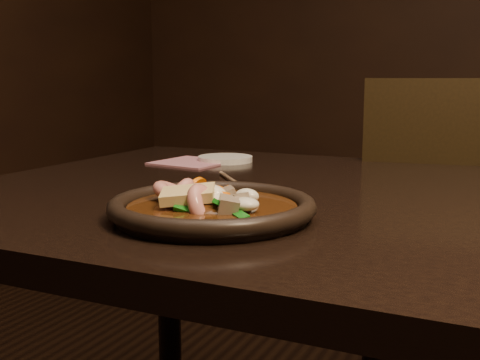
% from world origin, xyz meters
% --- Properties ---
extents(table, '(1.60, 0.90, 0.75)m').
position_xyz_m(table, '(0.00, 0.00, 0.67)').
color(table, black).
rests_on(table, floor).
extents(chair, '(0.50, 0.50, 0.93)m').
position_xyz_m(chair, '(-0.04, 0.57, 0.51)').
color(chair, black).
rests_on(chair, floor).
extents(plate, '(0.27, 0.27, 0.03)m').
position_xyz_m(plate, '(-0.27, -0.23, 0.76)').
color(plate, black).
rests_on(plate, table).
extents(stirfry, '(0.18, 0.16, 0.06)m').
position_xyz_m(stirfry, '(-0.28, -0.23, 0.77)').
color(stirfry, '#351B09').
rests_on(stirfry, plate).
extents(saucer_left, '(0.12, 0.12, 0.01)m').
position_xyz_m(saucer_left, '(-0.50, 0.26, 0.76)').
color(saucer_left, white).
rests_on(saucer_left, table).
extents(chopsticks, '(0.18, 0.21, 0.01)m').
position_xyz_m(chopsticks, '(-0.34, -0.01, 0.75)').
color(chopsticks, tan).
rests_on(chopsticks, table).
extents(napkin, '(0.16, 0.16, 0.00)m').
position_xyz_m(napkin, '(-0.55, 0.21, 0.75)').
color(napkin, '#AB6976').
rests_on(napkin, table).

